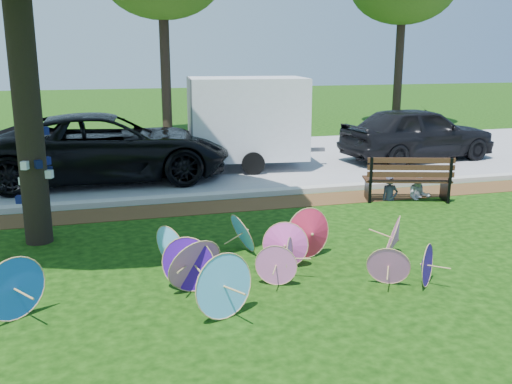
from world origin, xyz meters
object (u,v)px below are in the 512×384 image
cargo_trailer (247,118)px  park_bench (407,178)px  parasol_pile (248,257)px  dark_pickup (418,133)px  person_left (391,177)px  person_right (420,174)px  black_van (107,147)px

cargo_trailer → park_bench: size_ratio=1.66×
parasol_pile → dark_pickup: dark_pickup is taller
parasol_pile → park_bench: park_bench is taller
parasol_pile → cargo_trailer: size_ratio=1.97×
parasol_pile → person_left: person_left is taller
cargo_trailer → person_right: size_ratio=2.91×
dark_pickup → park_bench: 4.96m
black_van → cargo_trailer: bearing=-79.4°
cargo_trailer → person_left: bearing=-58.3°
dark_pickup → person_left: 5.12m
dark_pickup → cargo_trailer: 5.15m
parasol_pile → black_van: 7.35m
black_van → person_right: 7.43m
dark_pickup → person_right: (-2.37, -4.09, -0.26)m
parasol_pile → person_left: size_ratio=5.94×
cargo_trailer → person_left: 4.82m
park_bench → person_left: 0.35m
person_left → person_right: person_right is taller
person_left → person_right: bearing=2.9°
dark_pickup → park_bench: (-2.72, -4.14, -0.31)m
parasol_pile → black_van: bearing=103.3°
person_left → parasol_pile: bearing=-136.4°
park_bench → person_left: person_left is taller
cargo_trailer → person_right: (2.74, -4.28, -0.85)m
parasol_pile → park_bench: size_ratio=3.27×
person_right → park_bench: bearing=-154.1°
dark_pickup → person_left: dark_pickup is taller
black_van → person_left: size_ratio=5.86×
black_van → person_left: 6.83m
dark_pickup → person_right: size_ratio=4.40×
person_left → person_right: (0.70, 0.00, 0.02)m
parasol_pile → black_van: size_ratio=1.01×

